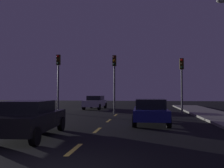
# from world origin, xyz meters

# --- Properties ---
(ground_plane) EXTENTS (80.00, 80.00, 0.00)m
(ground_plane) POSITION_xyz_m (0.00, 7.00, 0.00)
(ground_plane) COLOR black
(lane_stripe_second) EXTENTS (0.16, 1.60, 0.01)m
(lane_stripe_second) POSITION_xyz_m (0.00, 2.60, 0.00)
(lane_stripe_second) COLOR #EACC4C
(lane_stripe_second) RESTS_ON ground_plane
(lane_stripe_third) EXTENTS (0.16, 1.60, 0.01)m
(lane_stripe_third) POSITION_xyz_m (0.00, 6.40, 0.00)
(lane_stripe_third) COLOR #EACC4C
(lane_stripe_third) RESTS_ON ground_plane
(lane_stripe_fourth) EXTENTS (0.16, 1.60, 0.01)m
(lane_stripe_fourth) POSITION_xyz_m (0.00, 10.20, 0.00)
(lane_stripe_fourth) COLOR #EACC4C
(lane_stripe_fourth) RESTS_ON ground_plane
(lane_stripe_fifth) EXTENTS (0.16, 1.60, 0.01)m
(lane_stripe_fifth) POSITION_xyz_m (0.00, 14.00, 0.00)
(lane_stripe_fifth) COLOR #EACC4C
(lane_stripe_fifth) RESTS_ON ground_plane
(traffic_signal_left) EXTENTS (0.32, 0.38, 5.09)m
(traffic_signal_left) POSITION_xyz_m (-5.17, 15.11, 3.55)
(traffic_signal_left) COLOR #4C4C51
(traffic_signal_left) RESTS_ON ground_plane
(traffic_signal_center) EXTENTS (0.32, 0.38, 4.93)m
(traffic_signal_center) POSITION_xyz_m (-0.23, 15.11, 3.46)
(traffic_signal_center) COLOR #4C4C51
(traffic_signal_center) RESTS_ON ground_plane
(traffic_signal_right) EXTENTS (0.32, 0.38, 4.58)m
(traffic_signal_right) POSITION_xyz_m (5.30, 15.11, 3.23)
(traffic_signal_right) COLOR #4C4C51
(traffic_signal_right) RESTS_ON ground_plane
(car_stopped_ahead) EXTENTS (1.96, 4.48, 1.41)m
(car_stopped_ahead) POSITION_xyz_m (2.55, 9.14, 0.72)
(car_stopped_ahead) COLOR navy
(car_stopped_ahead) RESTS_ON ground_plane
(car_adjacent_lane) EXTENTS (2.08, 4.41, 1.45)m
(car_adjacent_lane) POSITION_xyz_m (-2.34, 4.39, 0.75)
(car_adjacent_lane) COLOR black
(car_adjacent_lane) RESTS_ON ground_plane
(car_oncoming_far) EXTENTS (2.07, 4.02, 1.43)m
(car_oncoming_far) POSITION_xyz_m (-2.97, 20.48, 0.74)
(car_oncoming_far) COLOR silver
(car_oncoming_far) RESTS_ON ground_plane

